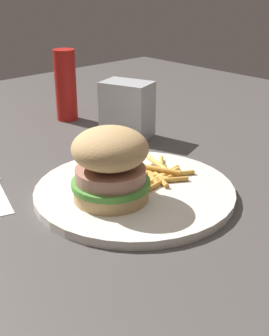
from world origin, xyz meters
TOP-DOWN VIEW (x-y plane):
  - ground_plane at (0.00, 0.00)m, footprint 1.60×1.60m
  - plate at (0.01, -0.02)m, footprint 0.28×0.28m
  - sandwich at (0.01, 0.02)m, footprint 0.10×0.10m
  - fries_pile at (0.01, -0.07)m, footprint 0.10×0.10m
  - napkin_dispenser at (0.20, -0.18)m, footprint 0.10×0.09m
  - ketchup_bottle at (0.37, -0.16)m, footprint 0.04×0.04m

SIDE VIEW (x-z plane):
  - ground_plane at x=0.00m, z-range 0.00..0.00m
  - plate at x=0.01m, z-range 0.00..0.01m
  - fries_pile at x=0.01m, z-range 0.01..0.02m
  - napkin_dispenser at x=0.20m, z-range 0.00..0.10m
  - sandwich at x=0.01m, z-range 0.01..0.11m
  - ketchup_bottle at x=0.37m, z-range 0.00..0.15m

